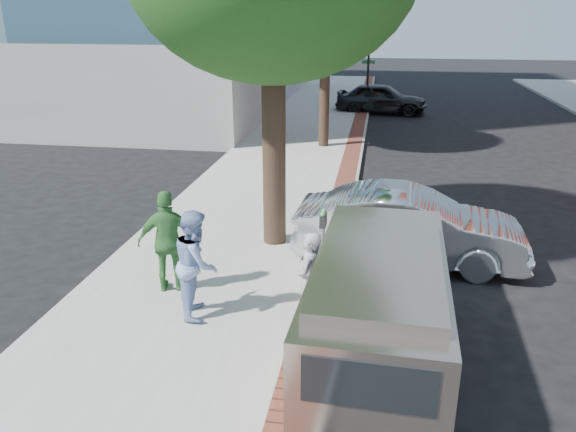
% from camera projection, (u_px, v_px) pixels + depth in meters
% --- Properties ---
extents(ground, '(120.00, 120.00, 0.00)m').
position_uv_depth(ground, '(287.00, 285.00, 11.32)').
color(ground, black).
rests_on(ground, ground).
extents(sidewalk, '(5.00, 60.00, 0.15)m').
position_uv_depth(sidewalk, '(282.00, 173.00, 18.94)').
color(sidewalk, '#9E9991').
rests_on(sidewalk, ground).
extents(brick_strip, '(0.60, 60.00, 0.01)m').
position_uv_depth(brick_strip, '(347.00, 173.00, 18.58)').
color(brick_strip, brown).
rests_on(brick_strip, sidewalk).
extents(curb, '(0.10, 60.00, 0.15)m').
position_uv_depth(curb, '(357.00, 176.00, 18.56)').
color(curb, gray).
rests_on(curb, ground).
extents(office_base, '(18.20, 22.20, 4.00)m').
position_uv_depth(office_base, '(130.00, 69.00, 33.00)').
color(office_base, gray).
rests_on(office_base, ground).
extents(signal_near, '(0.70, 0.15, 3.80)m').
position_uv_depth(signal_near, '(368.00, 69.00, 30.81)').
color(signal_near, black).
rests_on(signal_near, ground).
extents(tree_far, '(4.80, 4.80, 7.14)m').
position_uv_depth(tree_far, '(326.00, 9.00, 20.71)').
color(tree_far, black).
rests_on(tree_far, sidewalk).
extents(parking_meter, '(0.12, 0.32, 1.47)m').
position_uv_depth(parking_meter, '(323.00, 231.00, 10.86)').
color(parking_meter, gray).
rests_on(parking_meter, sidewalk).
extents(person_gray, '(0.48, 0.66, 1.68)m').
position_uv_depth(person_gray, '(309.00, 280.00, 9.35)').
color(person_gray, '#A1A1A5').
rests_on(person_gray, sidewalk).
extents(person_officer, '(0.93, 1.08, 1.92)m').
position_uv_depth(person_officer, '(197.00, 263.00, 9.68)').
color(person_officer, '#87A2D1').
rests_on(person_officer, sidewalk).
extents(person_green, '(1.24, 0.76, 1.98)m').
position_uv_depth(person_green, '(169.00, 242.00, 10.52)').
color(person_green, '#3F813A').
rests_on(person_green, sidewalk).
extents(sedan_silver, '(5.00, 1.98, 1.62)m').
position_uv_depth(sedan_silver, '(409.00, 227.00, 12.14)').
color(sedan_silver, silver).
rests_on(sedan_silver, ground).
extents(bg_car, '(4.94, 2.35, 1.63)m').
position_uv_depth(bg_car, '(381.00, 98.00, 30.10)').
color(bg_car, black).
rests_on(bg_car, ground).
extents(van, '(2.13, 5.13, 1.86)m').
position_uv_depth(van, '(379.00, 296.00, 8.74)').
color(van, gray).
rests_on(van, ground).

